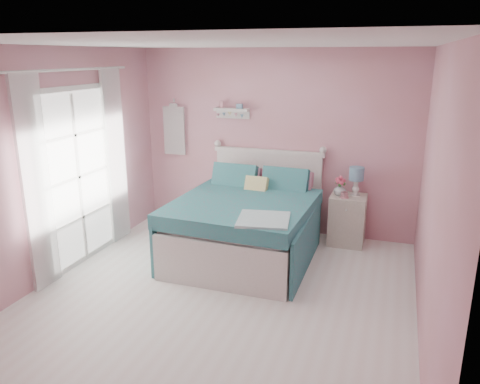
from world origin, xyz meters
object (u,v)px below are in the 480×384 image
Objects in this scene: nightstand at (347,220)px; bed at (247,225)px; teacup at (344,195)px; table_lamp at (356,176)px; vase at (340,189)px.

bed is at bearing -146.25° from nightstand.
bed is 1.36m from teacup.
table_lamp is at bearing 51.62° from teacup.
bed reaches higher than table_lamp.
table_lamp is at bearing 32.98° from nightstand.
table_lamp is 2.29× the size of vase.
teacup is (1.13, 0.68, 0.31)m from bed.
table_lamp is at bearing 35.98° from bed.
nightstand is at bearing 36.03° from bed.
table_lamp reaches higher than teacup.
nightstand is at bearing 65.58° from teacup.
table_lamp is 0.31m from teacup.
teacup is (0.07, -0.10, -0.05)m from vase.
teacup is at bearing -114.42° from nightstand.
bed reaches higher than vase.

